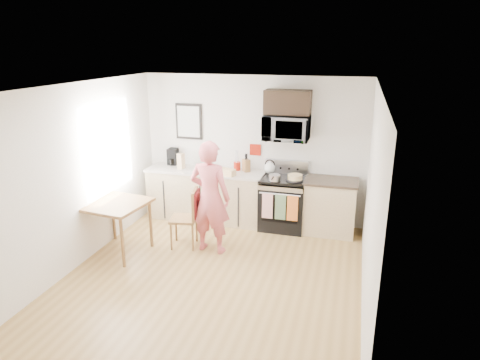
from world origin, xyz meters
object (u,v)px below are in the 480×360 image
(person, at_px, (210,197))
(dining_table, at_px, (116,209))
(range, at_px, (283,204))
(cake, at_px, (295,178))
(microwave, at_px, (286,128))
(chair, at_px, (192,210))

(person, xyz_separation_m, dining_table, (-1.36, -0.45, -0.16))
(range, xyz_separation_m, cake, (0.21, -0.11, 0.54))
(microwave, xyz_separation_m, dining_table, (-2.28, -1.72, -1.04))
(cake, bearing_deg, dining_table, -148.89)
(person, relative_size, chair, 1.85)
(person, bearing_deg, microwave, -120.37)
(person, xyz_separation_m, chair, (-0.33, 0.06, -0.27))
(cake, bearing_deg, microwave, 133.81)
(range, bearing_deg, dining_table, -144.71)
(range, bearing_deg, microwave, 90.06)
(microwave, bearing_deg, chair, -135.98)
(microwave, height_order, dining_table, microwave)
(dining_table, bearing_deg, person, 18.18)
(range, xyz_separation_m, person, (-0.92, -1.17, 0.44))
(chair, bearing_deg, dining_table, -164.76)
(range, height_order, cake, range)
(microwave, xyz_separation_m, cake, (0.21, -0.22, -0.79))
(dining_table, xyz_separation_m, chair, (1.03, 0.51, -0.11))
(person, distance_m, chair, 0.43)
(cake, bearing_deg, range, 151.60)
(dining_table, xyz_separation_m, cake, (2.49, 1.50, 0.25))
(person, xyz_separation_m, cake, (1.13, 1.06, 0.09))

